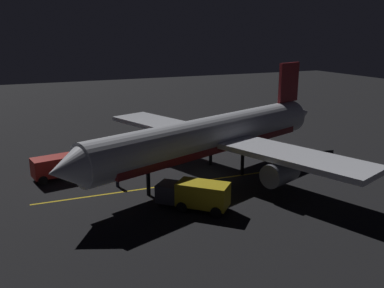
{
  "coord_description": "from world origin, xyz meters",
  "views": [
    {
      "loc": [
        -36.05,
        18.1,
        14.18
      ],
      "look_at": [
        0.0,
        2.0,
        3.5
      ],
      "focal_mm": 38.94,
      "sensor_mm": 36.0,
      "label": 1
    }
  ],
  "objects_px": {
    "catering_truck": "(196,195)",
    "traffic_cone_near_right": "(97,176)",
    "baggage_truck": "(61,166)",
    "ground_crew_worker": "(117,178)",
    "airliner": "(214,136)",
    "traffic_cone_near_left": "(197,185)"
  },
  "relations": [
    {
      "from": "catering_truck",
      "to": "traffic_cone_near_right",
      "type": "xyz_separation_m",
      "value": [
        10.83,
        5.92,
        -0.97
      ]
    },
    {
      "from": "baggage_truck",
      "to": "ground_crew_worker",
      "type": "relative_size",
      "value": 3.62
    },
    {
      "from": "airliner",
      "to": "traffic_cone_near_left",
      "type": "xyz_separation_m",
      "value": [
        -2.97,
        3.27,
        -3.73
      ]
    },
    {
      "from": "traffic_cone_near_left",
      "to": "traffic_cone_near_right",
      "type": "distance_m",
      "value": 10.32
    },
    {
      "from": "traffic_cone_near_right",
      "to": "ground_crew_worker",
      "type": "bearing_deg",
      "value": -157.03
    },
    {
      "from": "catering_truck",
      "to": "ground_crew_worker",
      "type": "xyz_separation_m",
      "value": [
        7.72,
        4.6,
        -0.34
      ]
    },
    {
      "from": "airliner",
      "to": "traffic_cone_near_left",
      "type": "relative_size",
      "value": 62.57
    },
    {
      "from": "catering_truck",
      "to": "ground_crew_worker",
      "type": "height_order",
      "value": "catering_truck"
    },
    {
      "from": "catering_truck",
      "to": "traffic_cone_near_left",
      "type": "relative_size",
      "value": 10.33
    },
    {
      "from": "airliner",
      "to": "baggage_truck",
      "type": "distance_m",
      "value": 15.6
    },
    {
      "from": "catering_truck",
      "to": "traffic_cone_near_left",
      "type": "bearing_deg",
      "value": -25.99
    },
    {
      "from": "traffic_cone_near_right",
      "to": "catering_truck",
      "type": "bearing_deg",
      "value": -151.34
    },
    {
      "from": "catering_truck",
      "to": "traffic_cone_near_left",
      "type": "distance_m",
      "value": 4.96
    },
    {
      "from": "airliner",
      "to": "traffic_cone_near_left",
      "type": "bearing_deg",
      "value": 132.29
    },
    {
      "from": "baggage_truck",
      "to": "catering_truck",
      "type": "xyz_separation_m",
      "value": [
        -12.42,
        -9.09,
        0.02
      ]
    },
    {
      "from": "baggage_truck",
      "to": "traffic_cone_near_left",
      "type": "distance_m",
      "value": 13.84
    },
    {
      "from": "ground_crew_worker",
      "to": "baggage_truck",
      "type": "bearing_deg",
      "value": 43.68
    },
    {
      "from": "catering_truck",
      "to": "traffic_cone_near_left",
      "type": "xyz_separation_m",
      "value": [
        4.37,
        -2.13,
        -0.97
      ]
    },
    {
      "from": "airliner",
      "to": "baggage_truck",
      "type": "height_order",
      "value": "airliner"
    },
    {
      "from": "baggage_truck",
      "to": "traffic_cone_near_left",
      "type": "height_order",
      "value": "baggage_truck"
    },
    {
      "from": "traffic_cone_near_right",
      "to": "airliner",
      "type": "bearing_deg",
      "value": -107.1
    },
    {
      "from": "catering_truck",
      "to": "traffic_cone_near_right",
      "type": "relative_size",
      "value": 10.33
    }
  ]
}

